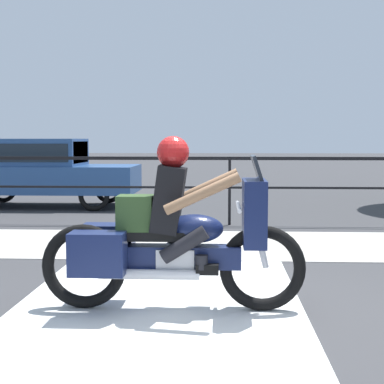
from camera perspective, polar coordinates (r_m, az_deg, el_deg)
The scene contains 6 objects.
ground_plane at distance 5.36m, azimuth 4.35°, elevation -11.60°, with size 120.00×120.00×0.00m, color #38383A.
sidewalk_band at distance 8.67m, azimuth 3.80°, elevation -5.08°, with size 44.00×2.40×0.01m, color #B7B2A8.
crosswalk_band at distance 5.20m, azimuth -3.70°, elevation -12.08°, with size 2.66×6.00×0.01m, color silver.
fence_railing at distance 10.55m, azimuth 3.68°, elevation 2.01°, with size 36.00×0.05×1.23m.
motorcycle at distance 5.30m, azimuth -2.08°, elevation -4.21°, with size 2.40×0.76×1.57m.
parked_car at distance 13.86m, azimuth -14.48°, elevation 2.27°, with size 4.20×1.77×1.55m.
Camera 1 is at (-0.14, -5.13, 1.54)m, focal length 55.00 mm.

